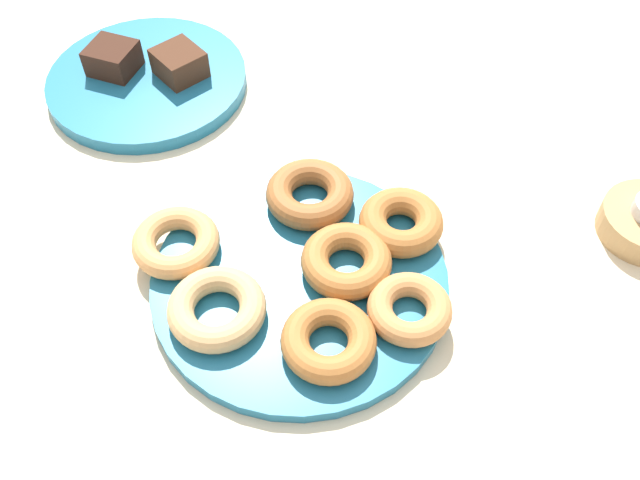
{
  "coord_description": "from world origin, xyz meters",
  "views": [
    {
      "loc": [
        0.28,
        -0.28,
        0.57
      ],
      "look_at": [
        0.0,
        0.03,
        0.04
      ],
      "focal_mm": 38.66,
      "sensor_mm": 36.0,
      "label": 1
    }
  ],
  "objects_px": {
    "cake_plate": "(148,81)",
    "brownie_far": "(179,63)",
    "donut_6": "(401,222)",
    "donut_4": "(310,194)",
    "donut_0": "(217,309)",
    "donut_2": "(346,261)",
    "donut_1": "(329,341)",
    "donut_plate": "(300,280)",
    "donut_3": "(176,242)",
    "donut_5": "(409,309)",
    "brownie_near": "(113,58)"
  },
  "relations": [
    {
      "from": "donut_1",
      "to": "donut_2",
      "type": "relative_size",
      "value": 0.97
    },
    {
      "from": "donut_1",
      "to": "donut_6",
      "type": "relative_size",
      "value": 1.01
    },
    {
      "from": "cake_plate",
      "to": "brownie_far",
      "type": "distance_m",
      "value": 0.05
    },
    {
      "from": "donut_4",
      "to": "donut_3",
      "type": "bearing_deg",
      "value": -111.91
    },
    {
      "from": "donut_3",
      "to": "cake_plate",
      "type": "xyz_separation_m",
      "value": [
        -0.24,
        0.15,
        -0.02
      ]
    },
    {
      "from": "donut_plate",
      "to": "donut_6",
      "type": "relative_size",
      "value": 3.4
    },
    {
      "from": "brownie_near",
      "to": "donut_1",
      "type": "bearing_deg",
      "value": -13.63
    },
    {
      "from": "brownie_near",
      "to": "brownie_far",
      "type": "xyz_separation_m",
      "value": [
        0.07,
        0.05,
        0.0
      ]
    },
    {
      "from": "donut_5",
      "to": "cake_plate",
      "type": "xyz_separation_m",
      "value": [
        -0.46,
        0.06,
        -0.02
      ]
    },
    {
      "from": "donut_plate",
      "to": "cake_plate",
      "type": "xyz_separation_m",
      "value": [
        -0.36,
        0.09,
        0.0
      ]
    },
    {
      "from": "donut_2",
      "to": "cake_plate",
      "type": "bearing_deg",
      "value": 171.91
    },
    {
      "from": "donut_0",
      "to": "donut_1",
      "type": "relative_size",
      "value": 1.06
    },
    {
      "from": "donut_plate",
      "to": "donut_1",
      "type": "height_order",
      "value": "donut_1"
    },
    {
      "from": "donut_3",
      "to": "brownie_far",
      "type": "relative_size",
      "value": 1.59
    },
    {
      "from": "donut_6",
      "to": "brownie_near",
      "type": "height_order",
      "value": "brownie_near"
    },
    {
      "from": "donut_1",
      "to": "brownie_far",
      "type": "xyz_separation_m",
      "value": [
        -0.4,
        0.16,
        0.01
      ]
    },
    {
      "from": "donut_0",
      "to": "donut_6",
      "type": "height_order",
      "value": "donut_6"
    },
    {
      "from": "donut_1",
      "to": "cake_plate",
      "type": "height_order",
      "value": "donut_1"
    },
    {
      "from": "donut_6",
      "to": "donut_4",
      "type": "bearing_deg",
      "value": -160.1
    },
    {
      "from": "cake_plate",
      "to": "donut_6",
      "type": "bearing_deg",
      "value": 2.94
    },
    {
      "from": "donut_5",
      "to": "cake_plate",
      "type": "distance_m",
      "value": 0.47
    },
    {
      "from": "donut_plate",
      "to": "donut_0",
      "type": "relative_size",
      "value": 3.17
    },
    {
      "from": "donut_plate",
      "to": "donut_5",
      "type": "height_order",
      "value": "donut_5"
    },
    {
      "from": "donut_1",
      "to": "donut_3",
      "type": "bearing_deg",
      "value": -174.02
    },
    {
      "from": "donut_0",
      "to": "donut_2",
      "type": "distance_m",
      "value": 0.13
    },
    {
      "from": "donut_0",
      "to": "cake_plate",
      "type": "distance_m",
      "value": 0.38
    },
    {
      "from": "donut_0",
      "to": "donut_5",
      "type": "relative_size",
      "value": 1.16
    },
    {
      "from": "donut_2",
      "to": "donut_6",
      "type": "bearing_deg",
      "value": 83.18
    },
    {
      "from": "donut_plate",
      "to": "donut_3",
      "type": "height_order",
      "value": "donut_3"
    },
    {
      "from": "brownie_near",
      "to": "brownie_far",
      "type": "distance_m",
      "value": 0.09
    },
    {
      "from": "cake_plate",
      "to": "brownie_near",
      "type": "xyz_separation_m",
      "value": [
        -0.04,
        -0.02,
        0.03
      ]
    },
    {
      "from": "donut_4",
      "to": "cake_plate",
      "type": "xyz_separation_m",
      "value": [
        -0.3,
        0.01,
        -0.02
      ]
    },
    {
      "from": "donut_3",
      "to": "brownie_far",
      "type": "bearing_deg",
      "value": 138.88
    },
    {
      "from": "donut_0",
      "to": "donut_1",
      "type": "bearing_deg",
      "value": 24.32
    },
    {
      "from": "donut_plate",
      "to": "donut_5",
      "type": "bearing_deg",
      "value": 18.65
    },
    {
      "from": "donut_2",
      "to": "donut_4",
      "type": "height_order",
      "value": "same"
    },
    {
      "from": "brownie_near",
      "to": "donut_2",
      "type": "bearing_deg",
      "value": -4.85
    },
    {
      "from": "cake_plate",
      "to": "brownie_far",
      "type": "relative_size",
      "value": 4.5
    },
    {
      "from": "donut_2",
      "to": "donut_5",
      "type": "height_order",
      "value": "donut_2"
    },
    {
      "from": "donut_4",
      "to": "cake_plate",
      "type": "height_order",
      "value": "donut_4"
    },
    {
      "from": "donut_4",
      "to": "donut_6",
      "type": "xyz_separation_m",
      "value": [
        0.1,
        0.03,
        0.0
      ]
    },
    {
      "from": "donut_plate",
      "to": "brownie_far",
      "type": "distance_m",
      "value": 0.35
    },
    {
      "from": "donut_6",
      "to": "brownie_far",
      "type": "distance_m",
      "value": 0.36
    },
    {
      "from": "donut_0",
      "to": "donut_1",
      "type": "distance_m",
      "value": 0.11
    },
    {
      "from": "donut_5",
      "to": "donut_2",
      "type": "bearing_deg",
      "value": 179.12
    },
    {
      "from": "donut_5",
      "to": "brownie_near",
      "type": "bearing_deg",
      "value": 175.78
    },
    {
      "from": "donut_2",
      "to": "donut_3",
      "type": "relative_size",
      "value": 1.02
    },
    {
      "from": "donut_1",
      "to": "donut_3",
      "type": "xyz_separation_m",
      "value": [
        -0.19,
        -0.02,
        -0.0
      ]
    },
    {
      "from": "brownie_near",
      "to": "donut_6",
      "type": "bearing_deg",
      "value": 5.18
    },
    {
      "from": "donut_6",
      "to": "brownie_far",
      "type": "height_order",
      "value": "brownie_far"
    }
  ]
}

